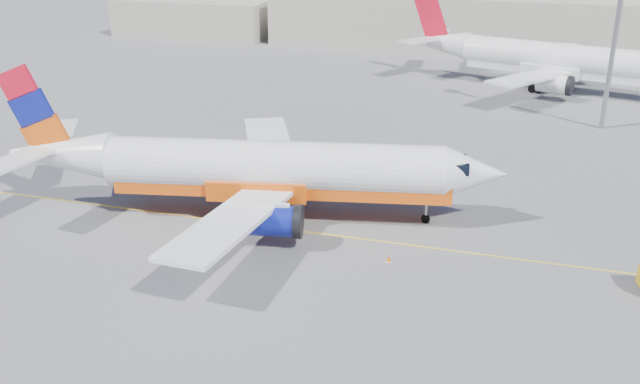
# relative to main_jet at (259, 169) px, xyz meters

# --- Properties ---
(ground) EXTENTS (240.00, 240.00, 0.00)m
(ground) POSITION_rel_main_jet_xyz_m (6.89, -4.61, -3.63)
(ground) COLOR slate
(ground) RESTS_ON ground
(taxi_line) EXTENTS (70.00, 0.15, 0.01)m
(taxi_line) POSITION_rel_main_jet_xyz_m (6.89, -1.61, -3.62)
(taxi_line) COLOR yellow
(taxi_line) RESTS_ON ground
(terminal_main) EXTENTS (70.00, 14.00, 8.00)m
(terminal_main) POSITION_rel_main_jet_xyz_m (11.89, 70.39, 0.37)
(terminal_main) COLOR beige
(terminal_main) RESTS_ON ground
(terminal_annex) EXTENTS (26.00, 10.00, 6.00)m
(terminal_annex) POSITION_rel_main_jet_xyz_m (-38.11, 67.39, -0.63)
(terminal_annex) COLOR beige
(terminal_annex) RESTS_ON ground
(main_jet) EXTENTS (36.08, 27.89, 10.89)m
(main_jet) POSITION_rel_main_jet_xyz_m (0.00, 0.00, 0.00)
(main_jet) COLOR white
(main_jet) RESTS_ON ground
(second_jet) EXTENTS (36.07, 27.53, 10.90)m
(second_jet) POSITION_rel_main_jet_xyz_m (20.12, 45.28, 0.00)
(second_jet) COLOR white
(second_jet) RESTS_ON ground
(traffic_cone) EXTENTS (0.36, 0.36, 0.50)m
(traffic_cone) POSITION_rel_main_jet_xyz_m (10.36, -4.32, -3.39)
(traffic_cone) COLOR white
(traffic_cone) RESTS_ON ground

